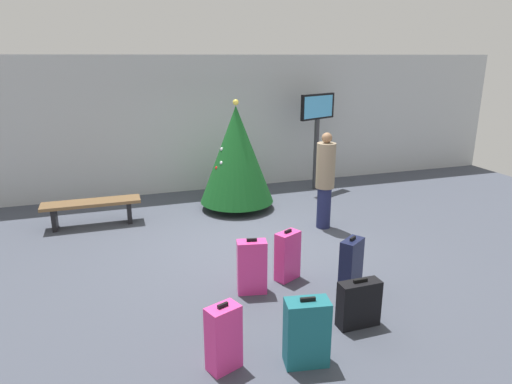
{
  "coord_description": "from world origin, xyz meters",
  "views": [
    {
      "loc": [
        -2.16,
        -6.93,
        3.11
      ],
      "look_at": [
        0.13,
        0.01,
        0.9
      ],
      "focal_mm": 31.77,
      "sensor_mm": 36.0,
      "label": 1
    }
  ],
  "objects_px": {
    "holiday_tree": "(236,155)",
    "flight_info_kiosk": "(317,121)",
    "suitcase_3": "(252,267)",
    "suitcase_0": "(224,338)",
    "waiting_bench": "(92,207)",
    "suitcase_5": "(307,332)",
    "suitcase_4": "(359,304)",
    "suitcase_2": "(351,263)",
    "suitcase_1": "(288,256)",
    "traveller_0": "(325,179)"
  },
  "relations": [
    {
      "from": "holiday_tree",
      "to": "suitcase_1",
      "type": "bearing_deg",
      "value": -93.18
    },
    {
      "from": "traveller_0",
      "to": "suitcase_4",
      "type": "xyz_separation_m",
      "value": [
        -1.06,
        -3.07,
        -0.66
      ]
    },
    {
      "from": "suitcase_1",
      "to": "suitcase_0",
      "type": "bearing_deg",
      "value": -129.94
    },
    {
      "from": "flight_info_kiosk",
      "to": "suitcase_1",
      "type": "xyz_separation_m",
      "value": [
        -2.39,
        -4.11,
        -1.27
      ]
    },
    {
      "from": "traveller_0",
      "to": "suitcase_0",
      "type": "height_order",
      "value": "traveller_0"
    },
    {
      "from": "waiting_bench",
      "to": "suitcase_3",
      "type": "relative_size",
      "value": 2.27
    },
    {
      "from": "suitcase_3",
      "to": "suitcase_0",
      "type": "bearing_deg",
      "value": -118.07
    },
    {
      "from": "suitcase_0",
      "to": "suitcase_1",
      "type": "bearing_deg",
      "value": 50.06
    },
    {
      "from": "suitcase_3",
      "to": "flight_info_kiosk",
      "type": "bearing_deg",
      "value": 55.29
    },
    {
      "from": "suitcase_3",
      "to": "suitcase_5",
      "type": "xyz_separation_m",
      "value": [
        0.08,
        -1.6,
        -0.01
      ]
    },
    {
      "from": "suitcase_1",
      "to": "flight_info_kiosk",
      "type": "bearing_deg",
      "value": 59.86
    },
    {
      "from": "flight_info_kiosk",
      "to": "suitcase_0",
      "type": "height_order",
      "value": "flight_info_kiosk"
    },
    {
      "from": "suitcase_5",
      "to": "suitcase_2",
      "type": "bearing_deg",
      "value": 46.36
    },
    {
      "from": "suitcase_1",
      "to": "suitcase_5",
      "type": "bearing_deg",
      "value": -106.07
    },
    {
      "from": "suitcase_2",
      "to": "suitcase_5",
      "type": "xyz_separation_m",
      "value": [
        -1.29,
        -1.35,
        0.02
      ]
    },
    {
      "from": "traveller_0",
      "to": "suitcase_1",
      "type": "distance_m",
      "value": 2.29
    },
    {
      "from": "flight_info_kiosk",
      "to": "suitcase_1",
      "type": "height_order",
      "value": "flight_info_kiosk"
    },
    {
      "from": "suitcase_5",
      "to": "suitcase_4",
      "type": "bearing_deg",
      "value": 26.82
    },
    {
      "from": "waiting_bench",
      "to": "suitcase_2",
      "type": "distance_m",
      "value": 5.02
    },
    {
      "from": "flight_info_kiosk",
      "to": "waiting_bench",
      "type": "relative_size",
      "value": 1.27
    },
    {
      "from": "suitcase_2",
      "to": "suitcase_3",
      "type": "height_order",
      "value": "suitcase_3"
    },
    {
      "from": "suitcase_0",
      "to": "suitcase_5",
      "type": "height_order",
      "value": "suitcase_5"
    },
    {
      "from": "suitcase_0",
      "to": "traveller_0",
      "type": "bearing_deg",
      "value": 50.13
    },
    {
      "from": "holiday_tree",
      "to": "flight_info_kiosk",
      "type": "xyz_separation_m",
      "value": [
        2.2,
        0.83,
        0.47
      ]
    },
    {
      "from": "suitcase_0",
      "to": "suitcase_5",
      "type": "xyz_separation_m",
      "value": [
        0.84,
        -0.19,
        0.01
      ]
    },
    {
      "from": "flight_info_kiosk",
      "to": "waiting_bench",
      "type": "xyz_separation_m",
      "value": [
        -5.09,
        -0.94,
        -1.26
      ]
    },
    {
      "from": "suitcase_1",
      "to": "suitcase_5",
      "type": "relative_size",
      "value": 0.98
    },
    {
      "from": "suitcase_0",
      "to": "suitcase_2",
      "type": "bearing_deg",
      "value": 28.7
    },
    {
      "from": "flight_info_kiosk",
      "to": "suitcase_5",
      "type": "height_order",
      "value": "flight_info_kiosk"
    },
    {
      "from": "waiting_bench",
      "to": "holiday_tree",
      "type": "bearing_deg",
      "value": 2.28
    },
    {
      "from": "flight_info_kiosk",
      "to": "suitcase_2",
      "type": "bearing_deg",
      "value": -109.49
    },
    {
      "from": "flight_info_kiosk",
      "to": "suitcase_3",
      "type": "height_order",
      "value": "flight_info_kiosk"
    },
    {
      "from": "waiting_bench",
      "to": "suitcase_0",
      "type": "distance_m",
      "value": 4.97
    },
    {
      "from": "holiday_tree",
      "to": "suitcase_0",
      "type": "xyz_separation_m",
      "value": [
        -1.54,
        -4.9,
        -0.8
      ]
    },
    {
      "from": "suitcase_0",
      "to": "suitcase_2",
      "type": "relative_size",
      "value": 1.03
    },
    {
      "from": "holiday_tree",
      "to": "traveller_0",
      "type": "distance_m",
      "value": 2.02
    },
    {
      "from": "waiting_bench",
      "to": "suitcase_1",
      "type": "xyz_separation_m",
      "value": [
        2.7,
        -3.17,
        -0.01
      ]
    },
    {
      "from": "suitcase_2",
      "to": "traveller_0",
      "type": "bearing_deg",
      "value": 73.27
    },
    {
      "from": "traveller_0",
      "to": "flight_info_kiosk",
      "type": "bearing_deg",
      "value": 68.11
    },
    {
      "from": "waiting_bench",
      "to": "suitcase_4",
      "type": "xyz_separation_m",
      "value": [
        3.06,
        -4.53,
        -0.08
      ]
    },
    {
      "from": "traveller_0",
      "to": "suitcase_5",
      "type": "bearing_deg",
      "value": -118.91
    },
    {
      "from": "waiting_bench",
      "to": "suitcase_3",
      "type": "xyz_separation_m",
      "value": [
        2.1,
        -3.37,
        0.0
      ]
    },
    {
      "from": "suitcase_0",
      "to": "suitcase_2",
      "type": "xyz_separation_m",
      "value": [
        2.13,
        1.17,
        -0.01
      ]
    },
    {
      "from": "traveller_0",
      "to": "suitcase_5",
      "type": "xyz_separation_m",
      "value": [
        -1.94,
        -3.51,
        -0.58
      ]
    },
    {
      "from": "suitcase_3",
      "to": "suitcase_2",
      "type": "bearing_deg",
      "value": -10.31
    },
    {
      "from": "holiday_tree",
      "to": "flight_info_kiosk",
      "type": "bearing_deg",
      "value": 20.62
    },
    {
      "from": "flight_info_kiosk",
      "to": "suitcase_2",
      "type": "distance_m",
      "value": 5.01
    },
    {
      "from": "waiting_bench",
      "to": "suitcase_5",
      "type": "height_order",
      "value": "suitcase_5"
    },
    {
      "from": "holiday_tree",
      "to": "suitcase_4",
      "type": "height_order",
      "value": "holiday_tree"
    },
    {
      "from": "suitcase_1",
      "to": "suitcase_4",
      "type": "xyz_separation_m",
      "value": [
        0.36,
        -1.37,
        -0.07
      ]
    }
  ]
}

